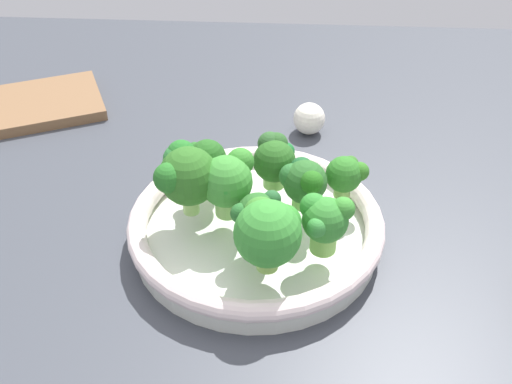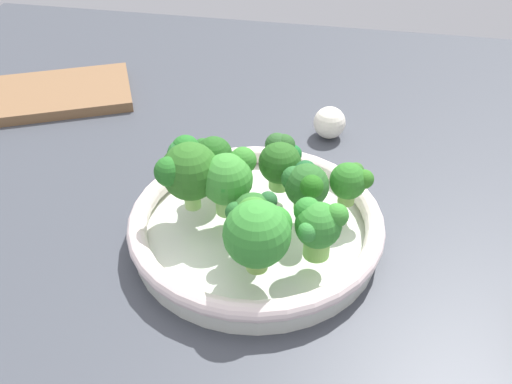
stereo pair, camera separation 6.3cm
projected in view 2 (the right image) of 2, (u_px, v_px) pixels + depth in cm
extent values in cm
cube|color=#3E424A|center=(239.00, 251.00, 69.50)|extent=(130.00, 130.00, 2.50)
cylinder|color=silver|center=(256.00, 234.00, 68.62)|extent=(27.49, 27.49, 1.79)
torus|color=silver|center=(256.00, 221.00, 67.41)|extent=(28.64, 28.64, 2.19)
cylinder|color=#7CBF51|center=(317.00, 246.00, 60.83)|extent=(2.72, 2.72, 2.39)
sphere|color=#34842F|center=(318.00, 225.00, 59.17)|extent=(4.70, 4.70, 4.70)
sphere|color=#358937|center=(308.00, 232.00, 57.69)|extent=(2.01, 2.01, 2.01)
sphere|color=#2F842D|center=(308.00, 211.00, 59.45)|extent=(2.79, 2.79, 2.79)
sphere|color=#398C2F|center=(337.00, 215.00, 58.38)|extent=(2.40, 2.40, 2.40)
cylinder|color=#82CE5C|center=(306.00, 203.00, 66.96)|extent=(2.72, 2.72, 1.61)
sphere|color=#2A6327|center=(307.00, 186.00, 65.50)|extent=(4.89, 4.89, 4.89)
sphere|color=#1E5A2B|center=(305.00, 172.00, 66.69)|extent=(2.64, 2.64, 2.64)
sphere|color=#236619|center=(312.00, 187.00, 63.26)|extent=(2.53, 2.53, 2.53)
sphere|color=#2A692D|center=(294.00, 179.00, 65.76)|extent=(2.86, 2.86, 2.86)
cylinder|color=#87C15F|center=(279.00, 180.00, 70.08)|extent=(2.52, 2.52, 1.82)
sphere|color=#285F20|center=(280.00, 163.00, 68.55)|extent=(4.91, 4.91, 4.91)
sphere|color=#1B682B|center=(293.00, 154.00, 69.32)|extent=(2.16, 2.16, 2.16)
sphere|color=#2C5928|center=(277.00, 145.00, 69.18)|extent=(2.85, 2.85, 2.85)
sphere|color=#295624|center=(284.00, 145.00, 69.09)|extent=(2.67, 2.67, 2.67)
cylinder|color=#8BC459|center=(215.00, 173.00, 70.73)|extent=(2.48, 2.48, 2.38)
sphere|color=#245B1E|center=(214.00, 155.00, 69.15)|extent=(4.32, 4.32, 4.32)
sphere|color=#296421|center=(205.00, 152.00, 68.05)|extent=(1.93, 1.93, 1.93)
sphere|color=#256321|center=(202.00, 146.00, 69.64)|extent=(1.82, 1.82, 1.82)
cylinder|color=#95C567|center=(192.00, 197.00, 66.90)|extent=(1.83, 1.83, 2.75)
sphere|color=#2D6721|center=(190.00, 171.00, 64.79)|extent=(6.41, 6.41, 6.41)
sphere|color=#2C7732|center=(183.00, 155.00, 65.93)|extent=(3.60, 3.60, 3.60)
sphere|color=#256C23|center=(169.00, 172.00, 63.24)|extent=(3.28, 3.28, 3.28)
sphere|color=#236E24|center=(186.00, 150.00, 65.77)|extent=(3.22, 3.22, 3.22)
cylinder|color=#85B256|center=(346.00, 196.00, 67.82)|extent=(1.92, 1.92, 1.65)
sphere|color=#2F7626|center=(348.00, 181.00, 66.50)|extent=(4.15, 4.15, 4.15)
sphere|color=#346926|center=(356.00, 171.00, 66.75)|extent=(1.84, 1.84, 1.84)
sphere|color=#307321|center=(364.00, 179.00, 66.14)|extent=(2.18, 2.18, 2.18)
cylinder|color=#87B852|center=(257.00, 259.00, 59.37)|extent=(2.19, 2.19, 2.28)
sphere|color=#378E33|center=(257.00, 234.00, 57.36)|extent=(6.63, 6.63, 6.63)
sphere|color=#31872C|center=(275.00, 224.00, 57.83)|extent=(3.45, 3.45, 3.45)
sphere|color=#3A812C|center=(253.00, 215.00, 59.08)|extent=(3.59, 3.59, 3.59)
cylinder|color=#8AC764|center=(228.00, 202.00, 66.33)|extent=(2.65, 2.65, 2.52)
sphere|color=#3C8D33|center=(227.00, 179.00, 64.44)|extent=(5.68, 5.68, 5.68)
sphere|color=#36832B|center=(241.00, 160.00, 65.07)|extent=(3.02, 3.02, 3.02)
sphere|color=#2F8B30|center=(224.00, 185.00, 62.97)|extent=(2.43, 2.43, 2.43)
cylinder|color=#77B558|center=(253.00, 231.00, 63.08)|extent=(2.29, 2.29, 1.82)
sphere|color=#2A6526|center=(253.00, 213.00, 61.66)|extent=(4.38, 4.38, 4.38)
sphere|color=#2B6021|center=(261.00, 213.00, 60.33)|extent=(2.09, 2.09, 2.09)
sphere|color=#24592C|center=(268.00, 200.00, 61.58)|extent=(1.93, 1.93, 1.93)
sphere|color=#266429|center=(235.00, 212.00, 61.12)|extent=(2.13, 2.13, 2.13)
cube|color=brown|center=(41.00, 96.00, 94.66)|extent=(30.90, 24.31, 1.60)
sphere|color=white|center=(329.00, 123.00, 85.35)|extent=(4.57, 4.57, 4.57)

